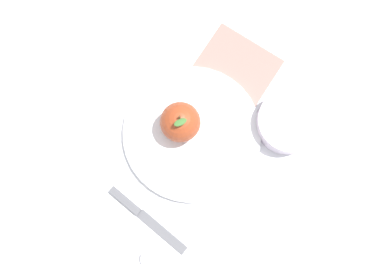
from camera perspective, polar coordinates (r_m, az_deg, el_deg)
ground_plane at (r=0.81m, az=-0.22°, el=-2.46°), size 2.40×2.40×0.00m
dinner_plate at (r=0.81m, az=0.00°, el=-0.15°), size 0.27×0.27×0.01m
apple at (r=0.77m, az=-1.63°, el=1.36°), size 0.08×0.08×0.09m
side_bowl at (r=0.81m, az=13.11°, el=1.35°), size 0.12×0.12×0.04m
knife at (r=0.80m, az=-7.09°, el=-11.13°), size 0.15×0.13×0.01m
spoon at (r=0.81m, az=-6.62°, el=-16.65°), size 0.14×0.13×0.01m
linen_napkin at (r=0.85m, az=6.07°, el=8.83°), size 0.20×0.20×0.00m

